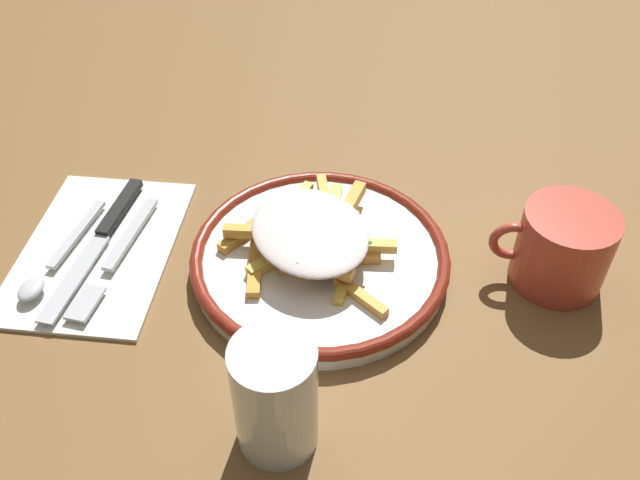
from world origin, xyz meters
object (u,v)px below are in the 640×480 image
object	(u,v)px
napkin	(97,250)
coffee_mug	(562,248)
spoon	(50,266)
knife	(103,233)
water_glass	(275,397)
fries_heap	(311,235)
fork	(116,256)
plate	(320,258)

from	to	relation	value
napkin	coffee_mug	size ratio (longest dim) A/B	1.94
napkin	spoon	world-z (taller)	spoon
knife	water_glass	world-z (taller)	water_glass
coffee_mug	water_glass	bearing A→B (deg)	39.42
spoon	coffee_mug	xyz separation A→B (m)	(-0.50, -0.05, 0.03)
fries_heap	napkin	world-z (taller)	fries_heap
knife	fork	bearing A→B (deg)	127.91
plate	napkin	world-z (taller)	plate
fries_heap	fork	world-z (taller)	fries_heap
fork	napkin	bearing A→B (deg)	-24.70
fries_heap	spoon	distance (m)	0.26
plate	spoon	xyz separation A→B (m)	(0.27, 0.04, -0.00)
napkin	water_glass	bearing A→B (deg)	139.25
napkin	spoon	xyz separation A→B (m)	(0.03, 0.03, 0.01)
napkin	spoon	size ratio (longest dim) A/B	1.48
knife	plate	bearing A→B (deg)	176.28
fries_heap	spoon	bearing A→B (deg)	9.34
fries_heap	plate	bearing A→B (deg)	155.51
fork	water_glass	distance (m)	0.26
napkin	fork	xyz separation A→B (m)	(-0.03, 0.01, 0.01)
water_glass	coffee_mug	xyz separation A→B (m)	(-0.25, -0.20, -0.01)
plate	water_glass	size ratio (longest dim) A/B	2.36
napkin	knife	xyz separation A→B (m)	(-0.00, -0.02, 0.01)
fork	spoon	xyz separation A→B (m)	(0.06, 0.02, 0.00)
plate	knife	bearing A→B (deg)	-3.72
fork	water_glass	bearing A→B (deg)	137.49
napkin	water_glass	xyz separation A→B (m)	(-0.22, 0.19, 0.05)
coffee_mug	fries_heap	bearing A→B (deg)	1.59
water_glass	fork	bearing A→B (deg)	-42.51
knife	fries_heap	bearing A→B (deg)	177.18
napkin	coffee_mug	bearing A→B (deg)	-178.20
plate	knife	distance (m)	0.23
spoon	coffee_mug	distance (m)	0.50
fries_heap	fork	xyz separation A→B (m)	(0.20, 0.02, -0.03)
plate	coffee_mug	size ratio (longest dim) A/B	2.23
coffee_mug	fork	bearing A→B (deg)	3.48
knife	coffee_mug	bearing A→B (deg)	179.48
fork	fries_heap	bearing A→B (deg)	-174.22
fries_heap	spoon	world-z (taller)	fries_heap
fries_heap	spoon	size ratio (longest dim) A/B	1.19
napkin	water_glass	world-z (taller)	water_glass
knife	water_glass	size ratio (longest dim) A/B	1.91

